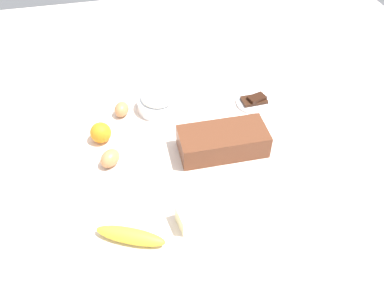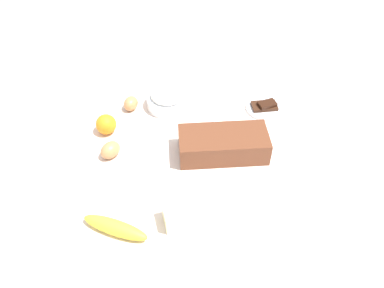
{
  "view_description": "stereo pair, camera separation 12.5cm",
  "coord_description": "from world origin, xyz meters",
  "px_view_note": "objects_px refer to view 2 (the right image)",
  "views": [
    {
      "loc": [
        -0.2,
        -0.87,
        0.91
      ],
      "look_at": [
        0.0,
        0.0,
        0.04
      ],
      "focal_mm": 36.92,
      "sensor_mm": 36.0,
      "label": 1
    },
    {
      "loc": [
        -0.08,
        -0.89,
        0.91
      ],
      "look_at": [
        0.0,
        0.0,
        0.04
      ],
      "focal_mm": 36.92,
      "sensor_mm": 36.0,
      "label": 2
    }
  ],
  "objects_px": {
    "banana": "(115,228)",
    "egg_near_butter": "(131,103)",
    "chocolate_plate": "(264,107)",
    "loaf_pan": "(223,144)",
    "orange_fruit": "(106,124)",
    "butter_block": "(180,216)",
    "flour_bowl": "(168,99)",
    "egg_beside_bowl": "(110,150)"
  },
  "relations": [
    {
      "from": "loaf_pan",
      "to": "orange_fruit",
      "type": "relative_size",
      "value": 4.08
    },
    {
      "from": "banana",
      "to": "butter_block",
      "type": "relative_size",
      "value": 2.11
    },
    {
      "from": "loaf_pan",
      "to": "flour_bowl",
      "type": "xyz_separation_m",
      "value": [
        -0.17,
        0.26,
        -0.01
      ]
    },
    {
      "from": "flour_bowl",
      "to": "orange_fruit",
      "type": "xyz_separation_m",
      "value": [
        -0.21,
        -0.12,
        0.0
      ]
    },
    {
      "from": "flour_bowl",
      "to": "banana",
      "type": "bearing_deg",
      "value": -107.16
    },
    {
      "from": "orange_fruit",
      "to": "chocolate_plate",
      "type": "height_order",
      "value": "orange_fruit"
    },
    {
      "from": "orange_fruit",
      "to": "butter_block",
      "type": "xyz_separation_m",
      "value": [
        0.23,
        -0.39,
        -0.0
      ]
    },
    {
      "from": "loaf_pan",
      "to": "orange_fruit",
      "type": "distance_m",
      "value": 0.4
    },
    {
      "from": "orange_fruit",
      "to": "egg_near_butter",
      "type": "height_order",
      "value": "orange_fruit"
    },
    {
      "from": "loaf_pan",
      "to": "egg_near_butter",
      "type": "bearing_deg",
      "value": 140.42
    },
    {
      "from": "orange_fruit",
      "to": "banana",
      "type": "bearing_deg",
      "value": -82.9
    },
    {
      "from": "banana",
      "to": "egg_beside_bowl",
      "type": "xyz_separation_m",
      "value": [
        -0.03,
        0.29,
        0.01
      ]
    },
    {
      "from": "loaf_pan",
      "to": "flour_bowl",
      "type": "height_order",
      "value": "loaf_pan"
    },
    {
      "from": "loaf_pan",
      "to": "orange_fruit",
      "type": "bearing_deg",
      "value": 161.03
    },
    {
      "from": "orange_fruit",
      "to": "butter_block",
      "type": "height_order",
      "value": "orange_fruit"
    },
    {
      "from": "orange_fruit",
      "to": "butter_block",
      "type": "relative_size",
      "value": 0.77
    },
    {
      "from": "banana",
      "to": "egg_near_butter",
      "type": "xyz_separation_m",
      "value": [
        0.03,
        0.52,
        0.0
      ]
    },
    {
      "from": "butter_block",
      "to": "chocolate_plate",
      "type": "bearing_deg",
      "value": 54.09
    },
    {
      "from": "loaf_pan",
      "to": "orange_fruit",
      "type": "height_order",
      "value": "loaf_pan"
    },
    {
      "from": "butter_block",
      "to": "egg_near_butter",
      "type": "bearing_deg",
      "value": 106.26
    },
    {
      "from": "loaf_pan",
      "to": "flour_bowl",
      "type": "distance_m",
      "value": 0.31
    },
    {
      "from": "loaf_pan",
      "to": "banana",
      "type": "height_order",
      "value": "loaf_pan"
    },
    {
      "from": "flour_bowl",
      "to": "orange_fruit",
      "type": "bearing_deg",
      "value": -150.15
    },
    {
      "from": "banana",
      "to": "orange_fruit",
      "type": "bearing_deg",
      "value": 97.1
    },
    {
      "from": "banana",
      "to": "chocolate_plate",
      "type": "bearing_deg",
      "value": 43.12
    },
    {
      "from": "loaf_pan",
      "to": "butter_block",
      "type": "bearing_deg",
      "value": -120.43
    },
    {
      "from": "banana",
      "to": "loaf_pan",
      "type": "bearing_deg",
      "value": 39.42
    },
    {
      "from": "butter_block",
      "to": "egg_beside_bowl",
      "type": "distance_m",
      "value": 0.34
    },
    {
      "from": "banana",
      "to": "egg_beside_bowl",
      "type": "relative_size",
      "value": 2.73
    },
    {
      "from": "loaf_pan",
      "to": "egg_near_butter",
      "type": "xyz_separation_m",
      "value": [
        -0.3,
        0.25,
        -0.02
      ]
    },
    {
      "from": "butter_block",
      "to": "orange_fruit",
      "type": "bearing_deg",
      "value": 120.28
    },
    {
      "from": "butter_block",
      "to": "banana",
      "type": "bearing_deg",
      "value": -174.65
    },
    {
      "from": "chocolate_plate",
      "to": "loaf_pan",
      "type": "bearing_deg",
      "value": -131.17
    },
    {
      "from": "chocolate_plate",
      "to": "egg_beside_bowl",
      "type": "bearing_deg",
      "value": -160.76
    },
    {
      "from": "loaf_pan",
      "to": "egg_beside_bowl",
      "type": "xyz_separation_m",
      "value": [
        -0.36,
        0.02,
        -0.02
      ]
    },
    {
      "from": "loaf_pan",
      "to": "egg_near_butter",
      "type": "height_order",
      "value": "loaf_pan"
    },
    {
      "from": "butter_block",
      "to": "egg_near_butter",
      "type": "distance_m",
      "value": 0.53
    },
    {
      "from": "butter_block",
      "to": "loaf_pan",
      "type": "bearing_deg",
      "value": 59.0
    },
    {
      "from": "banana",
      "to": "butter_block",
      "type": "xyz_separation_m",
      "value": [
        0.18,
        0.02,
        0.01
      ]
    },
    {
      "from": "flour_bowl",
      "to": "chocolate_plate",
      "type": "height_order",
      "value": "flour_bowl"
    },
    {
      "from": "loaf_pan",
      "to": "chocolate_plate",
      "type": "height_order",
      "value": "loaf_pan"
    },
    {
      "from": "banana",
      "to": "chocolate_plate",
      "type": "relative_size",
      "value": 1.46
    }
  ]
}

